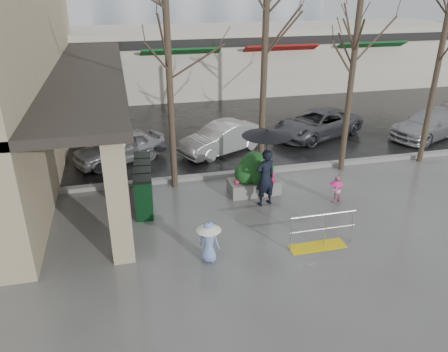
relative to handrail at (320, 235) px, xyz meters
name	(u,v)px	position (x,y,z in m)	size (l,w,h in m)	color
ground	(259,230)	(-1.36, 1.20, -0.38)	(120.00, 120.00, 0.00)	#51514F
street_asphalt	(168,79)	(-1.36, 23.20, -0.37)	(120.00, 36.00, 0.01)	black
curb	(226,174)	(-1.36, 5.20, -0.30)	(120.00, 0.30, 0.15)	gray
canopy_slab	(86,65)	(-6.16, 9.20, 3.25)	(2.80, 18.00, 0.25)	#2D2823
pillar_front	(118,199)	(-5.26, 0.70, 1.37)	(0.55, 0.55, 3.50)	tan
pillar_back	(115,123)	(-5.26, 7.20, 1.37)	(0.55, 0.55, 3.50)	tan
storefront_row	(205,59)	(0.64, 19.17, 1.64)	(34.00, 6.74, 4.00)	beige
handrail	(320,235)	(0.00, 0.00, 0.00)	(1.90, 0.50, 1.03)	yellow
tree_west	(167,38)	(-3.36, 4.80, 4.71)	(3.20, 3.20, 6.80)	#382B21
tree_midwest	(266,31)	(-0.16, 4.80, 4.86)	(3.20, 3.20, 7.00)	#382B21
tree_mideast	(356,40)	(3.14, 4.80, 4.48)	(3.20, 3.20, 6.50)	#382B21
tree_east	(447,21)	(6.64, 4.80, 5.01)	(3.20, 3.20, 7.20)	#382B21
woman	(266,159)	(-0.69, 2.75, 1.21)	(1.57, 1.57, 2.58)	black
child_pink	(336,188)	(1.64, 2.35, 0.14)	(0.53, 0.46, 0.91)	pink
child_blue	(209,238)	(-3.10, 0.06, 0.31)	(0.67, 0.65, 1.15)	#7A96DA
planter	(254,174)	(-0.77, 3.62, 0.34)	(1.74, 1.01, 1.50)	gray
news_boxes	(144,185)	(-4.50, 3.68, 0.30)	(0.71, 2.46, 1.36)	#0B3317
car_a	(119,147)	(-5.18, 7.65, 0.25)	(1.49, 3.70, 1.26)	#A09FA4
car_b	(222,138)	(-0.92, 7.68, 0.25)	(1.33, 3.82, 1.26)	silver
car_c	(317,124)	(3.83, 8.62, 0.25)	(2.09, 4.53, 1.26)	#4F5056
car_d	(430,124)	(8.92, 7.33, 0.25)	(1.77, 4.34, 1.26)	#A5A5AA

